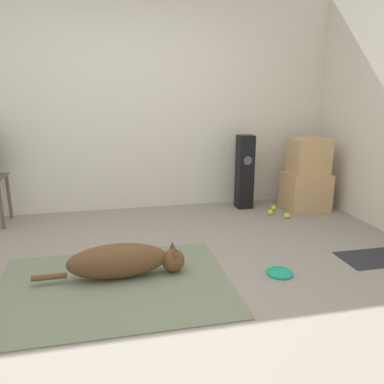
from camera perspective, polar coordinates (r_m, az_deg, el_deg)
The scene contains 12 objects.
ground_plane at distance 2.86m, azimuth -7.64°, elevation -14.58°, with size 12.00×12.00×0.00m, color gray.
wall_back at distance 4.59m, azimuth -10.50°, elevation 13.04°, with size 8.00×0.06×2.55m.
area_rug at distance 2.95m, azimuth -11.81°, elevation -13.73°, with size 1.74×1.28×0.01m.
dog at distance 2.98m, azimuth -10.31°, elevation -10.29°, with size 1.16×0.25×0.28m.
frisbee at distance 3.12m, azimuth 13.22°, elevation -11.90°, with size 0.21×0.21×0.03m.
cardboard_box_lower at distance 4.82m, azimuth 16.86°, elevation 0.10°, with size 0.51×0.43×0.45m.
cardboard_box_upper at distance 4.73m, azimuth 17.37°, elevation 5.24°, with size 0.42×0.36×0.43m.
floor_speaker at distance 4.68m, azimuth 8.02°, elevation 3.04°, with size 0.19×0.19×0.91m.
tennis_ball_by_boxes at distance 4.45m, azimuth 14.26°, elevation -3.52°, with size 0.07×0.07×0.07m.
tennis_ball_near_speaker at distance 4.71m, azimuth 12.33°, elevation -2.39°, with size 0.07×0.07×0.07m.
tennis_ball_loose_on_carpet at distance 4.54m, azimuth 11.84°, elevation -3.03°, with size 0.07×0.07×0.07m.
door_mat at distance 3.69m, azimuth 26.13°, elevation -8.99°, with size 0.61×0.38×0.01m.
Camera 1 is at (-0.17, -2.49, 1.39)m, focal length 35.00 mm.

